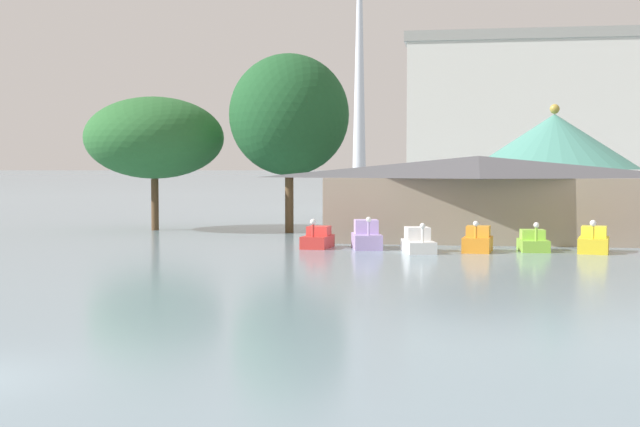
# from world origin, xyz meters

# --- Properties ---
(pedal_boat_red) EXTENTS (1.57, 2.59, 1.64)m
(pedal_boat_red) POSITION_xyz_m (2.63, 30.86, 0.48)
(pedal_boat_red) COLOR red
(pedal_boat_red) RESTS_ON ground
(pedal_boat_lavender) EXTENTS (1.99, 2.97, 1.79)m
(pedal_boat_lavender) POSITION_xyz_m (5.31, 30.87, 0.61)
(pedal_boat_lavender) COLOR #B299D8
(pedal_boat_lavender) RESTS_ON ground
(pedal_boat_white) EXTENTS (2.01, 3.15, 1.60)m
(pedal_boat_white) POSITION_xyz_m (8.18, 29.31, 0.50)
(pedal_boat_white) COLOR white
(pedal_boat_white) RESTS_ON ground
(pedal_boat_orange) EXTENTS (1.66, 2.40, 1.67)m
(pedal_boat_orange) POSITION_xyz_m (11.23, 29.96, 0.54)
(pedal_boat_orange) COLOR orange
(pedal_boat_orange) RESTS_ON ground
(pedal_boat_lime) EXTENTS (1.60, 2.36, 1.58)m
(pedal_boat_lime) POSITION_xyz_m (14.12, 30.82, 0.45)
(pedal_boat_lime) COLOR #8CCC3F
(pedal_boat_lime) RESTS_ON ground
(pedal_boat_yellow) EXTENTS (1.92, 2.81, 1.75)m
(pedal_boat_yellow) POSITION_xyz_m (17.16, 30.56, 0.55)
(pedal_boat_yellow) COLOR yellow
(pedal_boat_yellow) RESTS_ON ground
(boathouse) EXTENTS (19.13, 6.80, 5.07)m
(boathouse) POSITION_xyz_m (11.36, 36.39, 2.65)
(boathouse) COLOR gray
(boathouse) RESTS_ON ground
(green_roof_pavilion) EXTENTS (11.97, 11.97, 8.88)m
(green_roof_pavilion) POSITION_xyz_m (16.88, 48.25, 4.68)
(green_roof_pavilion) COLOR brown
(green_roof_pavilion) RESTS_ON ground
(shoreline_tree_tall_left) EXTENTS (9.64, 9.64, 9.27)m
(shoreline_tree_tall_left) POSITION_xyz_m (-10.72, 42.20, 6.42)
(shoreline_tree_tall_left) COLOR brown
(shoreline_tree_tall_left) RESTS_ON ground
(shoreline_tree_mid) EXTENTS (8.03, 8.03, 11.97)m
(shoreline_tree_mid) POSITION_xyz_m (-1.06, 41.58, 7.89)
(shoreline_tree_mid) COLOR brown
(shoreline_tree_mid) RESTS_ON ground
(background_building_block) EXTENTS (30.70, 13.82, 17.43)m
(background_building_block) POSITION_xyz_m (20.15, 75.66, 8.74)
(background_building_block) COLOR silver
(background_building_block) RESTS_ON ground
(distant_broadcast_tower) EXTENTS (8.51, 8.51, 141.78)m
(distant_broadcast_tower) POSITION_xyz_m (-26.16, 299.92, 58.57)
(distant_broadcast_tower) COLOR silver
(distant_broadcast_tower) RESTS_ON ground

